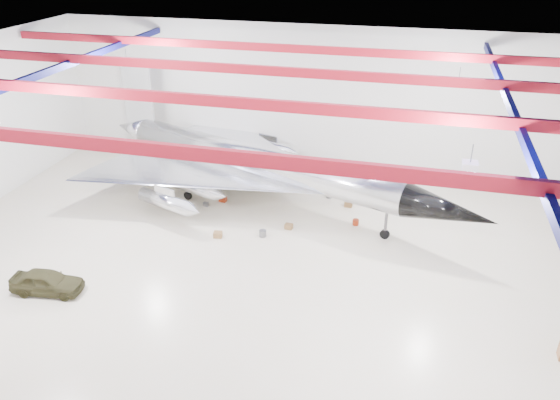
# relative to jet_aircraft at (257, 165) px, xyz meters

# --- Properties ---
(floor) EXTENTS (40.00, 40.00, 0.00)m
(floor) POSITION_rel_jet_aircraft_xyz_m (2.16, -7.93, -2.66)
(floor) COLOR beige
(floor) RESTS_ON ground
(wall_back) EXTENTS (40.00, 0.00, 40.00)m
(wall_back) POSITION_rel_jet_aircraft_xyz_m (2.16, 7.07, 2.84)
(wall_back) COLOR silver
(wall_back) RESTS_ON floor
(ceiling) EXTENTS (40.00, 40.00, 0.00)m
(ceiling) POSITION_rel_jet_aircraft_xyz_m (2.16, -7.93, 8.34)
(ceiling) COLOR #0A0F38
(ceiling) RESTS_ON wall_back
(ceiling_structure) EXTENTS (39.50, 29.50, 1.08)m
(ceiling_structure) POSITION_rel_jet_aircraft_xyz_m (2.16, -7.93, 7.67)
(ceiling_structure) COLOR maroon
(ceiling_structure) RESTS_ON ceiling
(jet_aircraft) EXTENTS (28.74, 21.54, 8.10)m
(jet_aircraft) POSITION_rel_jet_aircraft_xyz_m (0.00, 0.00, 0.00)
(jet_aircraft) COLOR silver
(jet_aircraft) RESTS_ON floor
(jeep) EXTENTS (3.92, 1.98, 1.28)m
(jeep) POSITION_rel_jet_aircraft_xyz_m (-7.62, -13.13, -2.02)
(jeep) COLOR #333019
(jeep) RESTS_ON floor
(crate_ply) EXTENTS (0.56, 0.48, 0.36)m
(crate_ply) POSITION_rel_jet_aircraft_xyz_m (-0.96, -5.55, -2.48)
(crate_ply) COLOR olive
(crate_ply) RESTS_ON floor
(toolbox_red) EXTENTS (0.52, 0.44, 0.34)m
(toolbox_red) POSITION_rel_jet_aircraft_xyz_m (-2.32, -0.83, -2.49)
(toolbox_red) COLOR maroon
(toolbox_red) RESTS_ON floor
(engine_drum) EXTENTS (0.51, 0.51, 0.41)m
(engine_drum) POSITION_rel_jet_aircraft_xyz_m (1.71, -4.76, -2.45)
(engine_drum) COLOR #59595B
(engine_drum) RESTS_ON floor
(parts_bin) EXTENTS (0.55, 0.44, 0.37)m
(parts_bin) POSITION_rel_jet_aircraft_xyz_m (6.30, 0.60, -2.47)
(parts_bin) COLOR olive
(parts_bin) RESTS_ON floor
(crate_small) EXTENTS (0.37, 0.30, 0.25)m
(crate_small) POSITION_rel_jet_aircraft_xyz_m (-3.24, -1.76, -2.53)
(crate_small) COLOR #59595B
(crate_small) RESTS_ON floor
(tool_chest) EXTENTS (0.44, 0.44, 0.37)m
(tool_chest) POSITION_rel_jet_aircraft_xyz_m (7.12, -1.84, -2.47)
(tool_chest) COLOR maroon
(tool_chest) RESTS_ON floor
(oil_barrel) EXTENTS (0.52, 0.44, 0.33)m
(oil_barrel) POSITION_rel_jet_aircraft_xyz_m (3.06, -3.43, -2.49)
(oil_barrel) COLOR olive
(oil_barrel) RESTS_ON floor
(spares_box) EXTENTS (0.51, 0.51, 0.37)m
(spares_box) POSITION_rel_jet_aircraft_xyz_m (4.76, 1.64, -2.47)
(spares_box) COLOR #59595B
(spares_box) RESTS_ON floor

